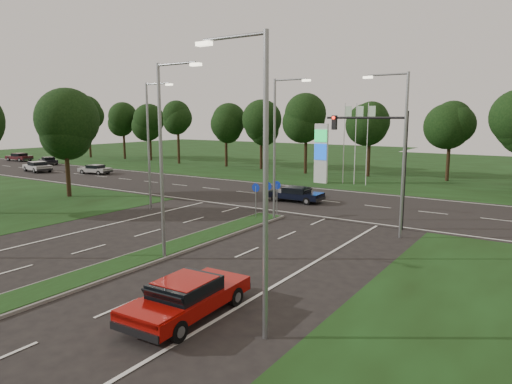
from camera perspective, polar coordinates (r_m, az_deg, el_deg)
The scene contains 20 objects.
ground at distance 19.43m, azimuth -25.96°, elevation -11.61°, with size 160.00×160.00×0.00m, color black.
verge_far at distance 66.23m, azimuth 19.48°, elevation 3.05°, with size 160.00×50.00×0.02m, color black.
cross_road at distance 37.19m, azimuth 7.62°, elevation -1.03°, with size 160.00×12.00×0.02m, color black.
median_kerb at distance 21.55m, azimuth -16.70°, elevation -8.83°, with size 2.00×26.00×0.12m, color slate.
streetlight_median_near at distance 21.17m, azimuth -11.43°, elevation 4.94°, with size 2.53×0.22×9.00m.
streetlight_median_far at distance 29.11m, azimuth 2.66°, elevation 6.26°, with size 2.53×0.22×9.00m.
streetlight_left_far at distance 33.40m, azimuth -13.08°, elevation 6.43°, with size 2.53×0.22×9.00m.
streetlight_right_far at distance 25.99m, azimuth 17.65°, elevation 5.47°, with size 2.53×0.22×9.00m.
streetlight_right_near at distance 13.15m, azimuth 0.48°, elevation 2.55°, with size 2.53×0.22×9.00m.
traffic_signal at distance 28.39m, azimuth 15.60°, elevation 4.99°, with size 5.10×0.42×7.00m.
median_signs at distance 30.33m, azimuth 1.38°, elevation -0.00°, with size 1.16×1.76×2.38m.
gas_pylon at distance 46.51m, azimuth 8.40°, elevation 4.99°, with size 5.80×1.26×8.00m.
tree_left_far at distance 40.83m, azimuth -22.61°, elevation 7.89°, with size 5.20×5.20×8.86m.
treeline_far at distance 51.37m, azimuth 15.81°, elevation 9.21°, with size 6.00×6.00×9.90m.
red_sedan at distance 15.80m, azimuth -8.63°, elevation -12.78°, with size 2.20×4.91×1.33m.
navy_sedan at distance 36.17m, azimuth 4.97°, elevation -0.24°, with size 4.37×1.91×1.19m.
far_car_a at distance 56.99m, azimuth -19.48°, elevation 2.72°, with size 4.08×2.32×1.11m.
far_car_b at distance 62.03m, azimuth -25.66°, elevation 2.91°, with size 4.74×2.68×1.29m.
far_car_c at distance 70.92m, azimuth -24.53°, elevation 3.60°, with size 4.09×2.67×1.09m.
far_car_d at distance 78.62m, azimuth -27.50°, elevation 3.92°, with size 4.39×2.17×1.23m.
Camera 1 is at (15.92, -8.94, 6.63)m, focal length 32.00 mm.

